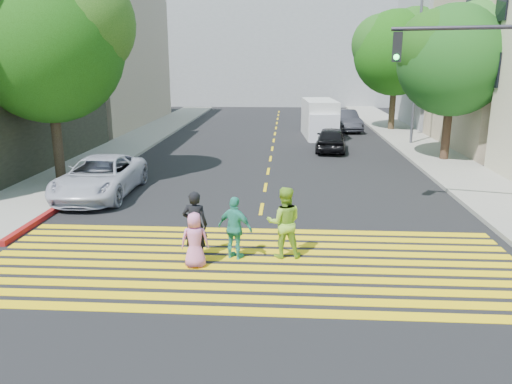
# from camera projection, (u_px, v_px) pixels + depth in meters

# --- Properties ---
(ground) EXTENTS (120.00, 120.00, 0.00)m
(ground) POSITION_uv_depth(u_px,v_px,m) (248.00, 286.00, 11.26)
(ground) COLOR black
(sidewalk_left) EXTENTS (3.00, 40.00, 0.15)m
(sidewalk_left) POSITION_uv_depth(u_px,v_px,m) (146.00, 136.00, 32.97)
(sidewalk_left) COLOR gray
(sidewalk_left) RESTS_ON ground
(sidewalk_right) EXTENTS (3.00, 60.00, 0.15)m
(sidewalk_right) POSITION_uv_depth(u_px,v_px,m) (438.00, 159.00, 25.19)
(sidewalk_right) COLOR gray
(sidewalk_right) RESTS_ON ground
(curb_red) EXTENTS (0.20, 8.00, 0.16)m
(curb_red) POSITION_uv_depth(u_px,v_px,m) (65.00, 203.00, 17.44)
(curb_red) COLOR maroon
(curb_red) RESTS_ON ground
(crosswalk) EXTENTS (13.40, 5.30, 0.01)m
(crosswalk) POSITION_uv_depth(u_px,v_px,m) (252.00, 263.00, 12.48)
(crosswalk) COLOR yellow
(crosswalk) RESTS_ON ground
(lane_line) EXTENTS (0.12, 34.40, 0.01)m
(lane_line) POSITION_uv_depth(u_px,v_px,m) (274.00, 137.00, 32.96)
(lane_line) COLOR yellow
(lane_line) RESTS_ON ground
(building_left_tan) EXTENTS (12.00, 16.00, 10.00)m
(building_left_tan) POSITION_uv_depth(u_px,v_px,m) (67.00, 59.00, 37.94)
(building_left_tan) COLOR tan
(building_left_tan) RESTS_ON ground
(building_right_grey) EXTENTS (10.00, 10.00, 10.00)m
(building_right_grey) POSITION_uv_depth(u_px,v_px,m) (474.00, 59.00, 38.01)
(building_right_grey) COLOR gray
(building_right_grey) RESTS_ON ground
(backdrop_block) EXTENTS (30.00, 8.00, 12.00)m
(backdrop_block) POSITION_uv_depth(u_px,v_px,m) (281.00, 50.00, 56.02)
(backdrop_block) COLOR gray
(backdrop_block) RESTS_ON ground
(tree_left) EXTENTS (6.70, 6.23, 8.52)m
(tree_left) POSITION_uv_depth(u_px,v_px,m) (49.00, 38.00, 19.36)
(tree_left) COLOR black
(tree_left) RESTS_ON ground
(tree_right_near) EXTENTS (5.91, 5.41, 7.66)m
(tree_right_near) POSITION_uv_depth(u_px,v_px,m) (455.00, 55.00, 23.68)
(tree_right_near) COLOR #362A19
(tree_right_near) RESTS_ON ground
(tree_right_far) EXTENTS (7.49, 7.18, 8.46)m
(tree_right_far) POSITION_uv_depth(u_px,v_px,m) (398.00, 48.00, 34.32)
(tree_right_far) COLOR black
(tree_right_far) RESTS_ON ground
(pedestrian_man) EXTENTS (0.66, 0.45, 1.76)m
(pedestrian_man) POSITION_uv_depth(u_px,v_px,m) (195.00, 225.00, 12.67)
(pedestrian_man) COLOR black
(pedestrian_man) RESTS_ON ground
(pedestrian_woman) EXTENTS (0.95, 0.77, 1.86)m
(pedestrian_woman) POSITION_uv_depth(u_px,v_px,m) (284.00, 222.00, 12.70)
(pedestrian_woman) COLOR #8AC133
(pedestrian_woman) RESTS_ON ground
(pedestrian_child) EXTENTS (0.73, 0.52, 1.39)m
(pedestrian_child) POSITION_uv_depth(u_px,v_px,m) (195.00, 240.00, 12.13)
(pedestrian_child) COLOR pink
(pedestrian_child) RESTS_ON ground
(pedestrian_extra) EXTENTS (1.04, 0.75, 1.63)m
(pedestrian_extra) POSITION_uv_depth(u_px,v_px,m) (235.00, 228.00, 12.61)
(pedestrian_extra) COLOR teal
(pedestrian_extra) RESTS_ON ground
(white_sedan) EXTENTS (2.47, 5.25, 1.45)m
(white_sedan) POSITION_uv_depth(u_px,v_px,m) (100.00, 177.00, 18.54)
(white_sedan) COLOR #B8B9CC
(white_sedan) RESTS_ON ground
(dark_car_near) EXTENTS (2.05, 4.18, 1.37)m
(dark_car_near) POSITION_uv_depth(u_px,v_px,m) (331.00, 139.00, 27.70)
(dark_car_near) COLOR black
(dark_car_near) RESTS_ON ground
(silver_car) EXTENTS (2.54, 4.73, 1.30)m
(silver_car) POSITION_uv_depth(u_px,v_px,m) (325.00, 117.00, 38.32)
(silver_car) COLOR #8E9499
(silver_car) RESTS_ON ground
(dark_car_parked) EXTENTS (2.20, 4.65, 1.47)m
(dark_car_parked) POSITION_uv_depth(u_px,v_px,m) (345.00, 120.00, 35.68)
(dark_car_parked) COLOR #23242C
(dark_car_parked) RESTS_ON ground
(white_van) EXTENTS (2.25, 5.22, 2.41)m
(white_van) POSITION_uv_depth(u_px,v_px,m) (320.00, 120.00, 32.62)
(white_van) COLOR silver
(white_van) RESTS_ON ground
(traffic_signal) EXTENTS (4.16, 1.28, 6.25)m
(traffic_signal) POSITION_uv_depth(u_px,v_px,m) (494.00, 92.00, 14.51)
(traffic_signal) COLOR #2B2B2E
(traffic_signal) RESTS_ON ground
(street_lamp) EXTENTS (1.97, 0.27, 8.71)m
(street_lamp) POSITION_uv_depth(u_px,v_px,m) (414.00, 59.00, 28.47)
(street_lamp) COLOR slate
(street_lamp) RESTS_ON ground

